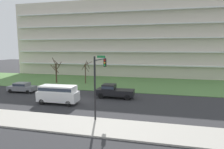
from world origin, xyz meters
TOP-DOWN VIEW (x-y plane):
  - ground at (0.00, 0.00)m, footprint 160.00×160.00m
  - sidewalk_curb_near at (0.00, -8.00)m, footprint 80.00×4.00m
  - grass_lawn_strip at (0.00, 14.00)m, footprint 80.00×16.00m
  - apartment_building at (0.00, 27.96)m, footprint 54.52×12.88m
  - tree_far_left at (-9.93, 11.23)m, footprint 2.19×2.22m
  - tree_left at (-3.82, 11.93)m, footprint 2.03×1.94m
  - sedan_gray_near_left at (-11.23, 2.50)m, footprint 4.49×2.04m
  - van_white_center_left at (-2.31, -2.00)m, footprint 5.21×2.04m
  - pickup_black_center_right at (3.99, 2.50)m, footprint 5.41×2.03m
  - traffic_signal_mast at (4.21, -5.29)m, footprint 0.90×4.11m

SIDE VIEW (x-z plane):
  - ground at x=0.00m, z-range 0.00..0.00m
  - grass_lawn_strip at x=0.00m, z-range 0.00..0.08m
  - sidewalk_curb_near at x=0.00m, z-range 0.00..0.15m
  - sedan_gray_near_left at x=-11.23m, z-range 0.09..1.66m
  - pickup_black_center_right at x=3.99m, z-range 0.04..1.99m
  - van_white_center_left at x=-2.31m, z-range 0.22..2.58m
  - tree_left at x=-3.82m, z-range 0.16..4.87m
  - tree_far_left at x=-9.93m, z-range -0.08..5.14m
  - traffic_signal_mast at x=4.21m, z-range 1.10..7.48m
  - apartment_building at x=0.00m, z-range 0.00..18.69m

